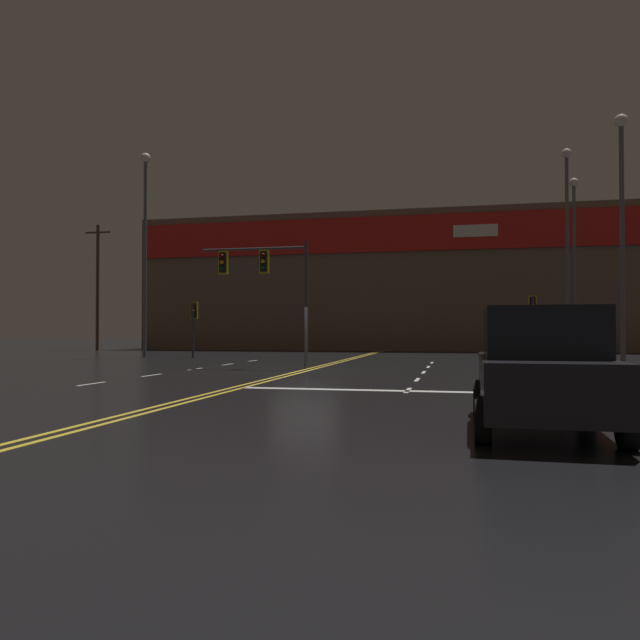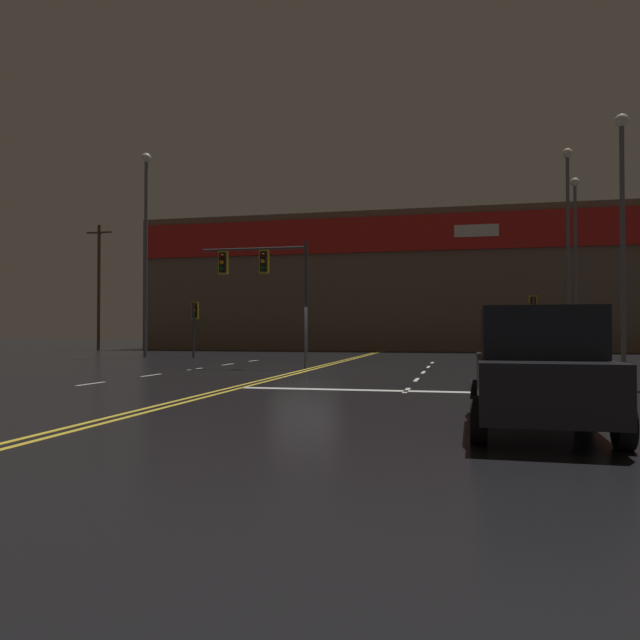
% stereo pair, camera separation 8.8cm
% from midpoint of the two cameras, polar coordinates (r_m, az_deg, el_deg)
% --- Properties ---
extents(ground_plane, '(200.00, 200.00, 0.00)m').
position_cam_midpoint_polar(ground_plane, '(24.06, -1.52, -4.65)').
color(ground_plane, black).
extents(road_markings, '(13.46, 60.00, 0.01)m').
position_cam_midpoint_polar(road_markings, '(22.59, -0.35, -4.88)').
color(road_markings, gold).
rests_on(road_markings, ground).
extents(traffic_signal_median, '(4.56, 0.36, 5.19)m').
position_cam_midpoint_polar(traffic_signal_median, '(25.95, -5.41, 4.37)').
color(traffic_signal_median, '#38383D').
rests_on(traffic_signal_median, ground).
extents(traffic_signal_corner_northwest, '(0.42, 0.36, 3.22)m').
position_cam_midpoint_polar(traffic_signal_corner_northwest, '(36.58, -11.53, 0.31)').
color(traffic_signal_corner_northwest, '#38383D').
rests_on(traffic_signal_corner_northwest, ground).
extents(traffic_signal_corner_northeast, '(0.42, 0.36, 3.35)m').
position_cam_midpoint_polar(traffic_signal_corner_northeast, '(33.42, 18.80, 0.63)').
color(traffic_signal_corner_northeast, '#38383D').
rests_on(traffic_signal_corner_northeast, ground).
extents(streetlight_near_left, '(0.56, 0.56, 12.06)m').
position_cam_midpoint_polar(streetlight_near_left, '(38.52, -15.75, 7.86)').
color(streetlight_near_left, '#59595E').
rests_on(streetlight_near_left, ground).
extents(streetlight_median_approach, '(0.56, 0.56, 10.76)m').
position_cam_midpoint_polar(streetlight_median_approach, '(29.72, 25.80, 9.20)').
color(streetlight_median_approach, '#59595E').
rests_on(streetlight_median_approach, ground).
extents(streetlight_far_right, '(0.56, 0.56, 12.27)m').
position_cam_midpoint_polar(streetlight_far_right, '(39.64, 21.60, 7.80)').
color(streetlight_far_right, '#59595E').
rests_on(streetlight_far_right, ground).
extents(streetlight_far_median, '(0.56, 0.56, 11.43)m').
position_cam_midpoint_polar(streetlight_far_median, '(43.66, 22.17, 6.40)').
color(streetlight_far_median, '#59595E').
rests_on(streetlight_far_median, ground).
extents(parked_car, '(2.08, 4.33, 1.88)m').
position_cam_midpoint_polar(parked_car, '(10.23, 19.31, -4.16)').
color(parked_car, black).
rests_on(parked_car, ground).
extents(building_backdrop, '(40.07, 10.23, 10.84)m').
position_cam_midpoint_polar(building_backdrop, '(52.84, 6.22, 3.22)').
color(building_backdrop, brown).
rests_on(building_backdrop, ground).
extents(utility_pole_row, '(47.14, 0.26, 11.72)m').
position_cam_midpoint_polar(utility_pole_row, '(44.89, 7.44, 4.27)').
color(utility_pole_row, '#4C3828').
rests_on(utility_pole_row, ground).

